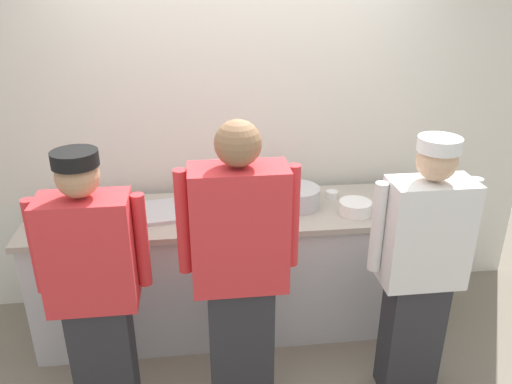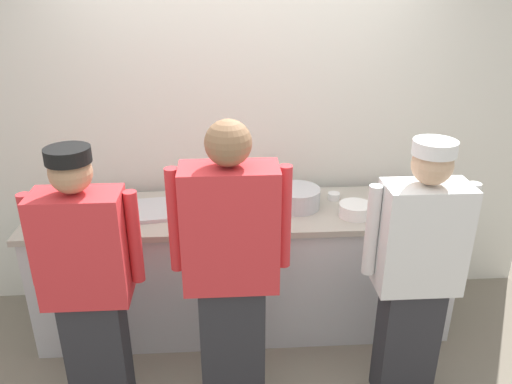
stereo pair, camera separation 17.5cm
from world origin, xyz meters
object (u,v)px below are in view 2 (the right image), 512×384
object	(u,v)px
chef_far_right	(416,272)
ramekin_green_sauce	(205,201)
ramekin_red_sauce	(334,196)
ramekin_orange_sauce	(395,190)
chef_center	(231,271)
squeeze_bottle_secondary	(198,210)
chef_near_left	(88,283)
mixing_bowl_steel	(297,198)
ramekin_yellow_sauce	(217,215)
plate_stack_front	(355,210)
squeeze_bottle_primary	(268,184)
sheet_tray	(138,211)

from	to	relation	value
chef_far_right	ramekin_green_sauce	distance (m)	1.44
ramekin_red_sauce	ramekin_orange_sauce	distance (m)	0.46
chef_center	squeeze_bottle_secondary	bearing A→B (deg)	107.98
ramekin_red_sauce	chef_near_left	bearing A→B (deg)	-149.51
mixing_bowl_steel	squeeze_bottle_secondary	distance (m)	0.68
chef_center	squeeze_bottle_secondary	xyz separation A→B (m)	(-0.19, 0.60, 0.07)
chef_near_left	squeeze_bottle_secondary	bearing A→B (deg)	45.72
mixing_bowl_steel	ramekin_green_sauce	distance (m)	0.62
chef_near_left	ramekin_yellow_sauce	distance (m)	0.93
chef_far_right	ramekin_yellow_sauce	xyz separation A→B (m)	(-1.09, 0.64, 0.07)
ramekin_green_sauce	plate_stack_front	bearing A→B (deg)	-13.46
ramekin_red_sauce	ramekin_orange_sauce	xyz separation A→B (m)	(0.45, 0.06, 0.00)
ramekin_green_sauce	mixing_bowl_steel	bearing A→B (deg)	-6.80
squeeze_bottle_primary	chef_near_left	bearing A→B (deg)	-137.26
sheet_tray	chef_far_right	bearing A→B (deg)	-24.84
mixing_bowl_steel	sheet_tray	world-z (taller)	mixing_bowl_steel
chef_near_left	chef_far_right	bearing A→B (deg)	-0.12
squeeze_bottle_secondary	ramekin_orange_sauce	size ratio (longest dim) A/B	1.74
chef_near_left	squeeze_bottle_secondary	size ratio (longest dim) A/B	8.43
sheet_tray	ramekin_yellow_sauce	xyz separation A→B (m)	(0.52, -0.11, 0.01)
chef_center	ramekin_yellow_sauce	bearing A→B (deg)	96.91
squeeze_bottle_secondary	ramekin_red_sauce	xyz separation A→B (m)	(0.92, 0.30, -0.07)
ramekin_yellow_sauce	ramekin_orange_sauce	world-z (taller)	ramekin_orange_sauce
squeeze_bottle_secondary	squeeze_bottle_primary	bearing A→B (deg)	38.79
chef_near_left	ramekin_red_sauce	xyz separation A→B (m)	(1.48, 0.87, 0.07)
chef_far_right	ramekin_orange_sauce	bearing A→B (deg)	79.45
mixing_bowl_steel	ramekin_yellow_sauce	bearing A→B (deg)	-166.03
squeeze_bottle_secondary	ramekin_yellow_sauce	bearing A→B (deg)	27.61
chef_near_left	ramekin_red_sauce	distance (m)	1.72
ramekin_orange_sauce	ramekin_red_sauce	bearing A→B (deg)	-172.06
chef_near_left	sheet_tray	world-z (taller)	chef_near_left
ramekin_yellow_sauce	plate_stack_front	bearing A→B (deg)	-1.70
ramekin_orange_sauce	squeeze_bottle_secondary	bearing A→B (deg)	-165.24
chef_center	ramekin_red_sauce	xyz separation A→B (m)	(0.73, 0.90, 0.01)
chef_near_left	squeeze_bottle_primary	size ratio (longest dim) A/B	8.42
squeeze_bottle_primary	sheet_tray	bearing A→B (deg)	-166.43
mixing_bowl_steel	ramekin_red_sauce	size ratio (longest dim) A/B	3.72
chef_near_left	chef_far_right	world-z (taller)	same
chef_near_left	plate_stack_front	bearing A→B (deg)	21.17
sheet_tray	ramekin_yellow_sauce	size ratio (longest dim) A/B	5.78
chef_near_left	ramekin_green_sauce	size ratio (longest dim) A/B	15.81
chef_far_right	ramekin_yellow_sauce	distance (m)	1.26
chef_near_left	plate_stack_front	xyz separation A→B (m)	(1.57, 0.61, 0.09)
ramekin_red_sauce	ramekin_yellow_sauce	world-z (taller)	ramekin_red_sauce
plate_stack_front	sheet_tray	world-z (taller)	plate_stack_front
ramekin_yellow_sauce	ramekin_orange_sauce	bearing A→B (deg)	13.49
chef_center	sheet_tray	bearing A→B (deg)	128.04
chef_far_right	mixing_bowl_steel	world-z (taller)	chef_far_right
squeeze_bottle_secondary	ramekin_green_sauce	bearing A→B (deg)	82.44
chef_far_right	ramekin_red_sauce	bearing A→B (deg)	107.63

